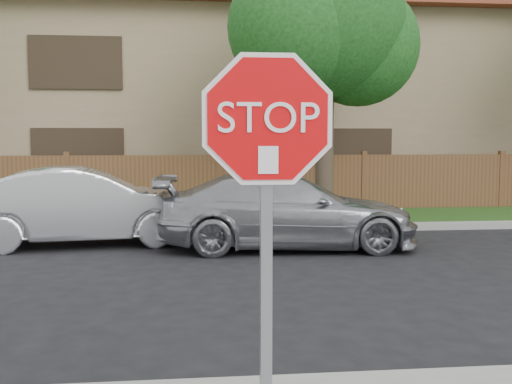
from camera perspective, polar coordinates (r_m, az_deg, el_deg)
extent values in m
cube|color=gray|center=(13.06, -2.83, -3.57)|extent=(70.00, 0.30, 0.15)
cube|color=#1E4714|center=(14.69, -3.19, -2.66)|extent=(70.00, 3.00, 0.12)
cube|color=brown|center=(16.21, -3.49, 0.70)|extent=(70.00, 0.12, 1.60)
cube|color=#98875E|center=(21.77, -4.20, 7.62)|extent=(34.00, 8.00, 6.00)
cube|color=brown|center=(22.16, -4.25, 16.04)|extent=(35.20, 9.20, 0.50)
cube|color=brown|center=(22.28, -4.27, 17.56)|extent=(33.00, 5.50, 0.70)
cylinder|color=#382B21|center=(14.80, 6.54, 4.75)|extent=(0.44, 0.44, 3.92)
sphere|color=#154013|center=(15.07, 6.66, 16.00)|extent=(3.80, 3.80, 3.80)
sphere|color=#154013|center=(15.48, 9.73, 13.57)|extent=(3.00, 3.00, 3.00)
sphere|color=#154013|center=(14.48, 3.80, 15.35)|extent=(3.20, 3.20, 3.20)
cube|color=gray|center=(3.43, 0.96, -8.32)|extent=(0.06, 0.06, 2.30)
cylinder|color=white|center=(3.27, 1.12, 6.94)|extent=(1.01, 0.02, 1.01)
cylinder|color=red|center=(3.26, 1.15, 6.95)|extent=(0.93, 0.02, 0.93)
cube|color=white|center=(3.24, 1.17, 3.07)|extent=(0.11, 0.00, 0.15)
imported|color=silver|center=(11.96, -15.99, -1.31)|extent=(4.71, 2.14, 1.50)
imported|color=#9B9CA2|center=(11.17, 2.95, -1.81)|extent=(4.91, 2.17, 1.40)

